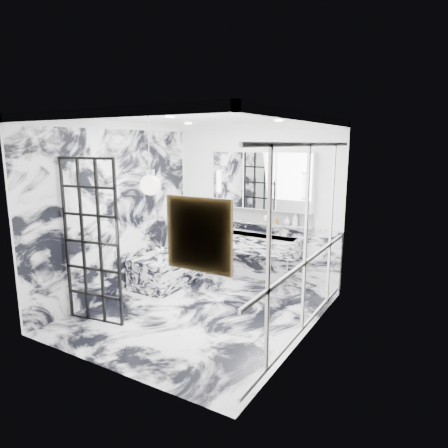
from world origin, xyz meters
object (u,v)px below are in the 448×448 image
Objects in this scene: trough_sink at (256,243)px; mirror_cabinet at (261,181)px; crittall_door at (91,242)px; bathtub at (174,266)px.

trough_sink is 1.10m from mirror_cabinet.
mirror_cabinet is (1.25, 2.71, 0.68)m from crittall_door.
trough_sink is (1.25, 2.54, -0.41)m from crittall_door.
crittall_door is 2.07m from bathtub.
bathtub is at bearing 84.02° from crittall_door.
crittall_door is 2.86m from trough_sink.
trough_sink is 1.55m from bathtub.
crittall_door is 1.42× the size of trough_sink.
crittall_door reaches higher than bathtub.
crittall_door is at bearing -87.85° from bathtub.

